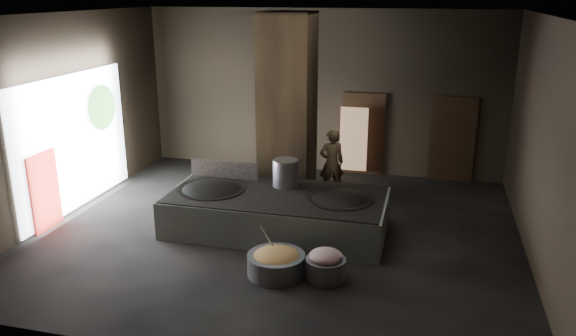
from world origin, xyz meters
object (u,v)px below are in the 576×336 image
(stock_pot, at_px, (285,173))
(wok_right, at_px, (340,202))
(hearth_platform, at_px, (277,213))
(wok_left, at_px, (212,192))
(cook, at_px, (332,163))
(meat_basin, at_px, (326,269))
(veg_basin, at_px, (276,264))

(stock_pot, bearing_deg, wok_right, -21.04)
(hearth_platform, height_order, wok_left, wok_left)
(wok_left, relative_size, stock_pot, 2.42)
(wok_right, height_order, cook, cook)
(stock_pot, bearing_deg, meat_basin, -60.31)
(stock_pot, distance_m, cook, 1.99)
(hearth_platform, relative_size, meat_basin, 6.38)
(hearth_platform, bearing_deg, veg_basin, -75.09)
(wok_left, bearing_deg, hearth_platform, 1.97)
(wok_left, distance_m, stock_pot, 1.66)
(stock_pot, relative_size, veg_basin, 0.57)
(wok_left, height_order, wok_right, wok_left)
(wok_right, relative_size, stock_pot, 2.25)
(stock_pot, relative_size, meat_basin, 0.83)
(veg_basin, bearing_deg, wok_right, 66.93)
(hearth_platform, height_order, meat_basin, hearth_platform)
(hearth_platform, xyz_separation_m, cook, (0.76, 2.39, 0.46))
(veg_basin, relative_size, meat_basin, 1.46)
(wok_left, xyz_separation_m, meat_basin, (2.87, -1.80, -0.55))
(veg_basin, xyz_separation_m, meat_basin, (0.90, 0.05, 0.00))
(cook, bearing_deg, wok_left, 23.00)
(cook, bearing_deg, veg_basin, 61.93)
(wok_left, relative_size, veg_basin, 1.38)
(veg_basin, bearing_deg, wok_left, 136.71)
(wok_left, height_order, veg_basin, wok_left)
(wok_left, distance_m, meat_basin, 3.43)
(wok_left, bearing_deg, veg_basin, -43.29)
(wok_right, height_order, veg_basin, wok_right)
(wok_left, bearing_deg, stock_pot, 21.80)
(wok_left, distance_m, wok_right, 2.80)
(wok_right, xyz_separation_m, cook, (-0.59, 2.34, 0.11))
(cook, height_order, veg_basin, cook)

